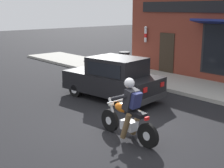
% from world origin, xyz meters
% --- Properties ---
extents(ground_plane, '(80.00, 80.00, 0.00)m').
position_xyz_m(ground_plane, '(0.00, 0.00, 0.00)').
color(ground_plane, black).
extents(sidewalk_curb, '(2.60, 22.00, 0.14)m').
position_xyz_m(sidewalk_curb, '(5.46, 3.00, 0.07)').
color(sidewalk_curb, '#9E9B93').
rests_on(sidewalk_curb, ground).
extents(motorcycle_with_rider, '(0.56, 2.02, 1.62)m').
position_xyz_m(motorcycle_with_rider, '(-0.28, -0.50, 0.68)').
color(motorcycle_with_rider, black).
rests_on(motorcycle_with_rider, ground).
extents(car_hatchback, '(2.11, 3.96, 1.57)m').
position_xyz_m(car_hatchback, '(1.89, 2.53, 0.77)').
color(car_hatchback, black).
rests_on(car_hatchback, ground).
extents(trash_bin, '(0.56, 0.56, 0.98)m').
position_xyz_m(trash_bin, '(5.39, 5.62, 0.64)').
color(trash_bin, '#514C47').
rests_on(trash_bin, sidewalk_curb).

